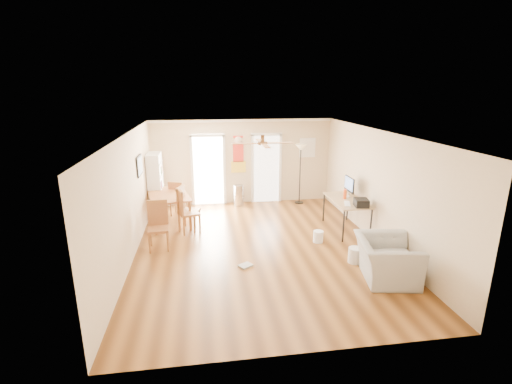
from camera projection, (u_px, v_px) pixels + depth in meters
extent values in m
plane|color=brown|center=(260.00, 248.00, 8.35)|extent=(7.00, 7.00, 0.00)
cube|color=red|center=(238.00, 154.00, 11.22)|extent=(0.46, 0.03, 1.10)
cube|color=white|center=(307.00, 148.00, 11.47)|extent=(0.50, 0.04, 0.60)
cube|color=black|center=(139.00, 166.00, 8.84)|extent=(0.04, 0.66, 0.48)
cylinder|color=#AAAAAD|center=(239.00, 195.00, 11.25)|extent=(0.34, 0.34, 0.65)
cube|color=white|center=(347.00, 204.00, 8.84)|extent=(0.25, 0.42, 0.02)
cube|color=black|center=(361.00, 203.00, 8.64)|extent=(0.36, 0.40, 0.18)
cylinder|color=#FB5216|center=(345.00, 194.00, 9.22)|extent=(0.08, 0.08, 0.25)
cylinder|color=white|center=(318.00, 237.00, 8.62)|extent=(0.30, 0.30, 0.27)
cylinder|color=silver|center=(355.00, 255.00, 7.61)|extent=(0.32, 0.32, 0.32)
cube|color=#A3A49E|center=(246.00, 266.00, 7.47)|extent=(0.33, 0.31, 0.04)
imported|color=#9F9E9A|center=(386.00, 259.00, 6.92)|extent=(1.25, 1.37, 0.77)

